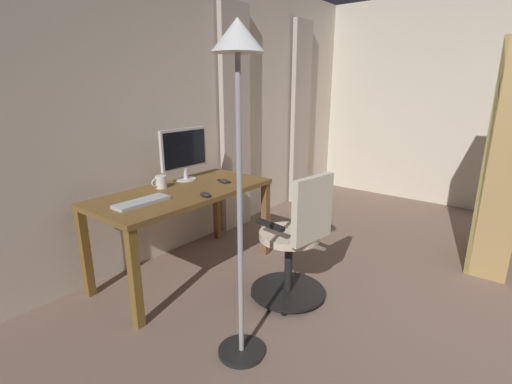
{
  "coord_description": "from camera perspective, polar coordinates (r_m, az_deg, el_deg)",
  "views": [
    {
      "loc": [
        2.54,
        -0.14,
        1.53
      ],
      "look_at": [
        0.49,
        -1.75,
        0.78
      ],
      "focal_mm": 25.72,
      "sensor_mm": 36.0,
      "label": 1
    }
  ],
  "objects": [
    {
      "name": "computer_mouse",
      "position": [
        2.78,
        -7.88,
        -0.4
      ],
      "size": [
        0.06,
        0.1,
        0.04
      ],
      "primitive_type": "ellipsoid",
      "color": "#232328",
      "rests_on": "desk"
    },
    {
      "name": "curtain_right_panel",
      "position": [
        3.96,
        -3.22,
        10.81
      ],
      "size": [
        0.42,
        0.06,
        2.33
      ],
      "primitive_type": "cube",
      "color": "#BFAFA4",
      "rests_on": "ground"
    },
    {
      "name": "floor_lamp",
      "position": [
        1.84,
        -2.74,
        12.58
      ],
      "size": [
        0.28,
        0.28,
        1.84
      ],
      "color": "black",
      "rests_on": "ground"
    },
    {
      "name": "mug_tea",
      "position": [
        3.08,
        -14.61,
        1.53
      ],
      "size": [
        0.14,
        0.09,
        0.1
      ],
      "color": "white",
      "rests_on": "desk"
    },
    {
      "name": "office_chair",
      "position": [
        2.67,
        6.17,
        -8.08
      ],
      "size": [
        0.56,
        0.56,
        0.97
      ],
      "rotation": [
        0.0,
        0.0,
        2.99
      ],
      "color": "black",
      "rests_on": "ground"
    },
    {
      "name": "curtain_left_panel",
      "position": [
        5.01,
        6.94,
        11.84
      ],
      "size": [
        0.38,
        0.06,
        2.33
      ],
      "primitive_type": "cube",
      "color": "#BFAFA4",
      "rests_on": "ground"
    },
    {
      "name": "bookshelf",
      "position": [
        3.75,
        34.15,
        4.93
      ],
      "size": [
        0.76,
        0.3,
        1.91
      ],
      "color": "tan",
      "rests_on": "ground"
    },
    {
      "name": "cell_phone_by_monitor",
      "position": [
        3.21,
        -4.97,
        1.69
      ],
      "size": [
        0.12,
        0.16,
        0.01
      ],
      "primitive_type": "cube",
      "rotation": [
        0.0,
        0.0,
        -0.39
      ],
      "color": "black",
      "rests_on": "desk"
    },
    {
      "name": "computer_keyboard",
      "position": [
        2.72,
        -17.35,
        -1.5
      ],
      "size": [
        0.4,
        0.14,
        0.02
      ],
      "primitive_type": "cube",
      "color": "#B7BCC1",
      "rests_on": "desk"
    },
    {
      "name": "desk",
      "position": [
        3.03,
        -11.2,
        -1.33
      ],
      "size": [
        1.47,
        0.7,
        0.73
      ],
      "color": "brown",
      "rests_on": "ground"
    },
    {
      "name": "computer_monitor",
      "position": [
        3.27,
        -11.1,
        6.29
      ],
      "size": [
        0.5,
        0.18,
        0.45
      ],
      "color": "silver",
      "rests_on": "desk"
    },
    {
      "name": "back_room_partition",
      "position": [
        3.72,
        -8.87,
        12.71
      ],
      "size": [
        5.49,
        0.1,
        2.64
      ],
      "primitive_type": "cube",
      "color": "beige",
      "rests_on": "ground"
    }
  ]
}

